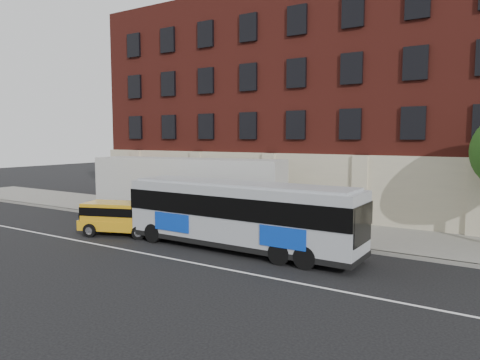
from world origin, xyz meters
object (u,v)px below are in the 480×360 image
Objects in this scene: city_bus at (239,213)px; yellow_suv at (118,216)px; shipping_container at (188,192)px; sign_pole at (114,195)px.

yellow_suv is (-7.21, -0.68, -0.74)m from city_bus.
shipping_container is (1.24, 4.32, 0.95)m from yellow_suv.
city_bus is 2.47× the size of yellow_suv.
sign_pole is 0.21× the size of shipping_container.
city_bus is 0.96× the size of shipping_container.
shipping_container is at bearing 73.98° from yellow_suv.
yellow_suv is 0.39× the size of shipping_container.
sign_pole is 5.62m from shipping_container.
sign_pole is 0.22× the size of city_bus.
city_bus reaches higher than sign_pole.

